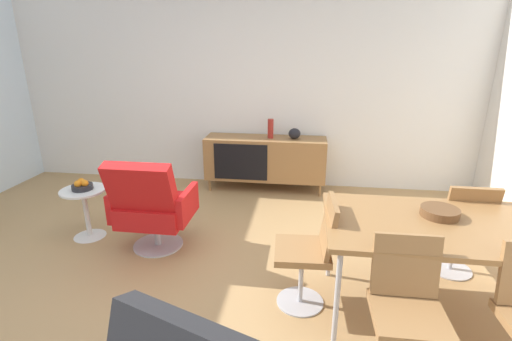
# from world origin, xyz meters

# --- Properties ---
(ground_plane) EXTENTS (8.32, 8.32, 0.00)m
(ground_plane) POSITION_xyz_m (0.00, 0.00, 0.00)
(ground_plane) COLOR tan
(wall_back) EXTENTS (6.80, 0.12, 2.80)m
(wall_back) POSITION_xyz_m (0.00, 2.60, 1.40)
(wall_back) COLOR white
(wall_back) RESTS_ON ground_plane
(sideboard) EXTENTS (1.60, 0.45, 0.72)m
(sideboard) POSITION_xyz_m (0.37, 2.30, 0.44)
(sideboard) COLOR olive
(sideboard) RESTS_ON ground_plane
(vase_cobalt) EXTENTS (0.16, 0.16, 0.14)m
(vase_cobalt) POSITION_xyz_m (0.75, 2.30, 0.79)
(vase_cobalt) COLOR black
(vase_cobalt) RESTS_ON sideboard
(vase_sculptural_dark) EXTENTS (0.08, 0.08, 0.25)m
(vase_sculptural_dark) POSITION_xyz_m (0.44, 2.30, 0.85)
(vase_sculptural_dark) COLOR maroon
(vase_sculptural_dark) RESTS_ON sideboard
(dining_table) EXTENTS (1.60, 0.90, 0.74)m
(dining_table) POSITION_xyz_m (1.85, -0.04, 0.70)
(dining_table) COLOR olive
(dining_table) RESTS_ON ground_plane
(wooden_bowl_on_table) EXTENTS (0.26, 0.26, 0.06)m
(wooden_bowl_on_table) POSITION_xyz_m (1.85, 0.07, 0.77)
(wooden_bowl_on_table) COLOR brown
(wooden_bowl_on_table) RESTS_ON dining_table
(dining_chair_back_right) EXTENTS (0.40, 0.43, 0.86)m
(dining_chair_back_right) POSITION_xyz_m (2.20, 0.52, 0.47)
(dining_chair_back_right) COLOR #9E7042
(dining_chair_back_right) RESTS_ON ground_plane
(dining_chair_near_window) EXTENTS (0.45, 0.42, 0.86)m
(dining_chair_near_window) POSITION_xyz_m (0.97, -0.04, 0.47)
(dining_chair_near_window) COLOR #9E7042
(dining_chair_near_window) RESTS_ON ground_plane
(dining_chair_front_left) EXTENTS (0.40, 0.43, 0.86)m
(dining_chair_front_left) POSITION_xyz_m (1.50, -0.60, 0.47)
(dining_chair_front_left) COLOR #9E7042
(dining_chair_front_left) RESTS_ON ground_plane
(lounge_chair_red) EXTENTS (0.72, 0.66, 0.95)m
(lounge_chair_red) POSITION_xyz_m (-0.51, 0.56, 0.47)
(lounge_chair_red) COLOR red
(lounge_chair_red) RESTS_ON ground_plane
(side_table_round) EXTENTS (0.44, 0.44, 0.52)m
(side_table_round) POSITION_xyz_m (-1.28, 0.72, 0.32)
(side_table_round) COLOR white
(side_table_round) RESTS_ON ground_plane
(fruit_bowl) EXTENTS (0.20, 0.20, 0.11)m
(fruit_bowl) POSITION_xyz_m (-1.28, 0.72, 0.56)
(fruit_bowl) COLOR #262628
(fruit_bowl) RESTS_ON side_table_round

